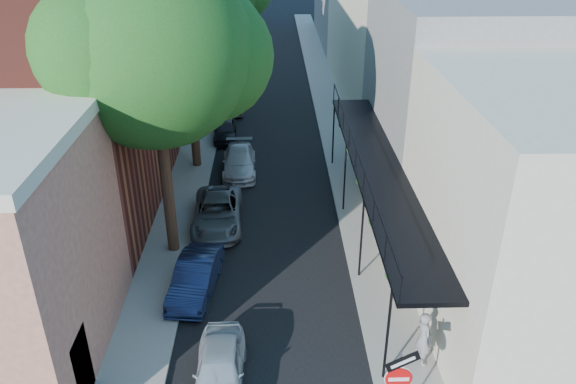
{
  "coord_description": "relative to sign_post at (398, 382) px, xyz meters",
  "views": [
    {
      "loc": [
        0.2,
        -8.89,
        12.36
      ],
      "look_at": [
        0.73,
        9.56,
        2.8
      ],
      "focal_mm": 35.0,
      "sensor_mm": 36.0,
      "label": 1
    }
  ],
  "objects": [
    {
      "name": "parked_car_d",
      "position": [
        -4.7,
        16.29,
        -1.45
      ],
      "size": [
        1.8,
        4.12,
        1.18
      ],
      "primitive_type": "imported",
      "rotation": [
        0.0,
        0.0,
        0.04
      ],
      "color": "silver",
      "rests_on": "ground"
    },
    {
      "name": "sidewalk_left",
      "position": [
        -7.16,
        29.03,
        -1.98
      ],
      "size": [
        2.0,
        64.0,
        0.12
      ],
      "primitive_type": "cube",
      "color": "gray",
      "rests_on": "ground"
    },
    {
      "name": "parked_car_f",
      "position": [
        -5.76,
        25.97,
        -1.37
      ],
      "size": [
        1.97,
        4.22,
        1.34
      ],
      "primitive_type": "imported",
      "rotation": [
        0.0,
        0.0,
        0.14
      ],
      "color": "#6D655C",
      "rests_on": "ground"
    },
    {
      "name": "parked_car_e",
      "position": [
        -5.76,
        20.85,
        -1.46
      ],
      "size": [
        1.58,
        3.45,
        1.15
      ],
      "primitive_type": "imported",
      "rotation": [
        0.0,
        0.0,
        0.07
      ],
      "color": "black",
      "rests_on": "ground"
    },
    {
      "name": "oak_near",
      "position": [
        -6.53,
        9.29,
        5.84
      ],
      "size": [
        7.48,
        6.8,
        11.42
      ],
      "color": "#352315",
      "rests_on": "ground"
    },
    {
      "name": "parked_car_c",
      "position": [
        -5.37,
        10.99,
        -1.42
      ],
      "size": [
        2.17,
        4.48,
        1.23
      ],
      "primitive_type": "imported",
      "rotation": [
        0.0,
        0.0,
        0.03
      ],
      "color": "slate",
      "rests_on": "ground"
    },
    {
      "name": "road_surface",
      "position": [
        -3.16,
        29.03,
        -2.03
      ],
      "size": [
        6.0,
        64.0,
        0.01
      ],
      "primitive_type": "cube",
      "color": "black",
      "rests_on": "ground"
    },
    {
      "name": "pedestrian",
      "position": [
        1.37,
        2.61,
        -1.01
      ],
      "size": [
        0.59,
        0.75,
        1.81
      ],
      "primitive_type": "imported",
      "rotation": [
        0.0,
        0.0,
        1.84
      ],
      "color": "slate",
      "rests_on": "sidewalk_right"
    },
    {
      "name": "sign_post",
      "position": [
        0.0,
        0.0,
        0.0
      ],
      "size": [
        0.89,
        0.17,
        2.99
      ],
      "color": "#595B60",
      "rests_on": "ground"
    },
    {
      "name": "oak_mid",
      "position": [
        -6.58,
        17.26,
        5.02
      ],
      "size": [
        6.6,
        6.0,
        10.2
      ],
      "color": "#352315",
      "rests_on": "ground"
    },
    {
      "name": "sidewalk_right",
      "position": [
        0.84,
        29.03,
        -1.98
      ],
      "size": [
        2.0,
        64.0,
        0.12
      ],
      "primitive_type": "cube",
      "color": "gray",
      "rests_on": "ground"
    },
    {
      "name": "buildings_left",
      "position": [
        -12.46,
        27.79,
        2.9
      ],
      "size": [
        10.1,
        59.1,
        12.0
      ],
      "color": "tan",
      "rests_on": "ground"
    },
    {
      "name": "parked_car_a",
      "position": [
        -4.56,
        1.99,
        -1.43
      ],
      "size": [
        1.44,
        3.54,
        1.2
      ],
      "primitive_type": "imported",
      "rotation": [
        0.0,
        0.0,
        0.01
      ],
      "color": "#A9B3BB",
      "rests_on": "ground"
    },
    {
      "name": "buildings_right",
      "position": [
        5.83,
        28.51,
        2.39
      ],
      "size": [
        9.8,
        55.0,
        10.0
      ],
      "color": "beige",
      "rests_on": "ground"
    },
    {
      "name": "parked_car_g",
      "position": [
        -5.76,
        32.08,
        -1.44
      ],
      "size": [
        2.37,
        4.44,
        1.19
      ],
      "primitive_type": "imported",
      "rotation": [
        0.0,
        0.0,
        -0.1
      ],
      "color": "#9DA6B1",
      "rests_on": "ground"
    },
    {
      "name": "parked_car_b",
      "position": [
        -5.76,
        6.38,
        -1.42
      ],
      "size": [
        1.75,
        3.86,
        1.23
      ],
      "primitive_type": "imported",
      "rotation": [
        0.0,
        0.0,
        -0.12
      ],
      "color": "#141F41",
      "rests_on": "ground"
    }
  ]
}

